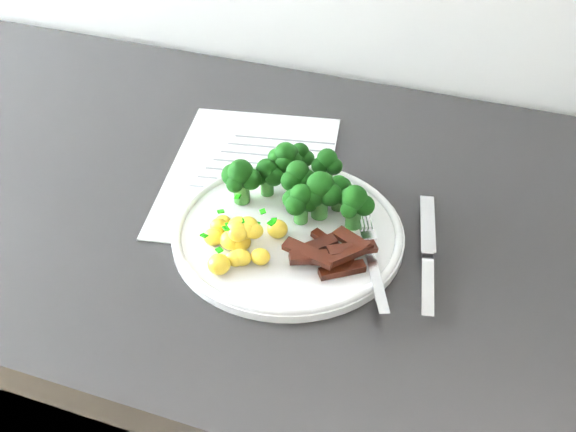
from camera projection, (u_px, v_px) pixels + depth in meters
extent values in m
cube|color=white|center=(250.00, 173.00, 0.87)|extent=(0.25, 0.31, 0.00)
cube|color=slate|center=(285.00, 140.00, 0.93)|extent=(0.13, 0.03, 0.00)
cube|color=slate|center=(277.00, 147.00, 0.92)|extent=(0.13, 0.03, 0.00)
cube|color=slate|center=(268.00, 155.00, 0.90)|extent=(0.12, 0.03, 0.00)
cube|color=slate|center=(259.00, 163.00, 0.89)|extent=(0.12, 0.03, 0.00)
cube|color=slate|center=(250.00, 172.00, 0.87)|extent=(0.11, 0.02, 0.00)
cube|color=slate|center=(241.00, 181.00, 0.86)|extent=(0.11, 0.02, 0.00)
cube|color=slate|center=(232.00, 189.00, 0.85)|extent=(0.10, 0.02, 0.00)
cylinder|color=white|center=(288.00, 234.00, 0.78)|extent=(0.26, 0.26, 0.01)
torus|color=white|center=(288.00, 230.00, 0.78)|extent=(0.25, 0.25, 0.01)
cylinder|color=#295F20|center=(298.00, 190.00, 0.80)|extent=(0.02, 0.02, 0.02)
sphere|color=black|center=(306.00, 179.00, 0.78)|extent=(0.02, 0.02, 0.02)
sphere|color=black|center=(296.00, 172.00, 0.79)|extent=(0.02, 0.02, 0.02)
sphere|color=black|center=(291.00, 181.00, 0.78)|extent=(0.02, 0.02, 0.02)
sphere|color=black|center=(298.00, 172.00, 0.78)|extent=(0.03, 0.03, 0.03)
cylinder|color=#295F20|center=(338.00, 201.00, 0.80)|extent=(0.01, 0.01, 0.02)
sphere|color=black|center=(346.00, 191.00, 0.79)|extent=(0.02, 0.02, 0.02)
sphere|color=black|center=(343.00, 186.00, 0.80)|extent=(0.02, 0.02, 0.02)
sphere|color=black|center=(331.00, 188.00, 0.79)|extent=(0.02, 0.02, 0.02)
sphere|color=black|center=(338.00, 195.00, 0.78)|extent=(0.02, 0.02, 0.02)
sphere|color=black|center=(339.00, 185.00, 0.79)|extent=(0.02, 0.02, 0.02)
cylinder|color=#295F20|center=(267.00, 186.00, 0.82)|extent=(0.02, 0.02, 0.02)
sphere|color=black|center=(274.00, 177.00, 0.81)|extent=(0.02, 0.02, 0.02)
sphere|color=black|center=(268.00, 170.00, 0.82)|extent=(0.02, 0.02, 0.02)
sphere|color=black|center=(260.00, 178.00, 0.81)|extent=(0.02, 0.02, 0.02)
sphere|color=black|center=(267.00, 169.00, 0.81)|extent=(0.02, 0.02, 0.02)
cylinder|color=#295F20|center=(326.00, 175.00, 0.82)|extent=(0.01, 0.01, 0.02)
sphere|color=black|center=(334.00, 166.00, 0.81)|extent=(0.02, 0.02, 0.02)
sphere|color=black|center=(323.00, 161.00, 0.82)|extent=(0.02, 0.02, 0.02)
sphere|color=black|center=(320.00, 166.00, 0.81)|extent=(0.02, 0.02, 0.02)
sphere|color=black|center=(327.00, 159.00, 0.81)|extent=(0.02, 0.02, 0.02)
cylinder|color=#295F20|center=(286.00, 171.00, 0.83)|extent=(0.02, 0.02, 0.02)
sphere|color=black|center=(294.00, 160.00, 0.82)|extent=(0.02, 0.02, 0.02)
sphere|color=black|center=(289.00, 154.00, 0.82)|extent=(0.02, 0.02, 0.02)
sphere|color=black|center=(277.00, 158.00, 0.82)|extent=(0.02, 0.02, 0.02)
sphere|color=black|center=(284.00, 164.00, 0.81)|extent=(0.02, 0.02, 0.02)
sphere|color=black|center=(286.00, 153.00, 0.81)|extent=(0.03, 0.03, 0.03)
cylinder|color=#295F20|center=(353.00, 217.00, 0.78)|extent=(0.02, 0.02, 0.02)
sphere|color=black|center=(364.00, 206.00, 0.76)|extent=(0.02, 0.02, 0.02)
sphere|color=black|center=(350.00, 198.00, 0.77)|extent=(0.02, 0.02, 0.02)
sphere|color=black|center=(349.00, 210.00, 0.76)|extent=(0.02, 0.02, 0.02)
sphere|color=black|center=(355.00, 198.00, 0.76)|extent=(0.03, 0.03, 0.03)
cylinder|color=#295F20|center=(242.00, 192.00, 0.81)|extent=(0.02, 0.02, 0.02)
sphere|color=black|center=(251.00, 179.00, 0.80)|extent=(0.02, 0.02, 0.02)
sphere|color=black|center=(242.00, 173.00, 0.81)|extent=(0.02, 0.02, 0.02)
sphere|color=black|center=(233.00, 175.00, 0.80)|extent=(0.03, 0.03, 0.03)
sphere|color=black|center=(235.00, 184.00, 0.79)|extent=(0.02, 0.02, 0.02)
sphere|color=black|center=(241.00, 172.00, 0.79)|extent=(0.03, 0.03, 0.03)
cylinder|color=#295F20|center=(301.00, 213.00, 0.78)|extent=(0.02, 0.02, 0.02)
sphere|color=black|center=(309.00, 204.00, 0.77)|extent=(0.02, 0.02, 0.02)
sphere|color=black|center=(305.00, 197.00, 0.78)|extent=(0.02, 0.02, 0.02)
sphere|color=black|center=(292.00, 199.00, 0.77)|extent=(0.02, 0.02, 0.02)
sphere|color=black|center=(296.00, 205.00, 0.77)|extent=(0.02, 0.02, 0.02)
sphere|color=black|center=(301.00, 196.00, 0.77)|extent=(0.03, 0.03, 0.03)
cylinder|color=#295F20|center=(320.00, 206.00, 0.79)|extent=(0.02, 0.02, 0.03)
sphere|color=black|center=(330.00, 195.00, 0.77)|extent=(0.03, 0.03, 0.03)
sphere|color=black|center=(320.00, 186.00, 0.78)|extent=(0.02, 0.02, 0.02)
sphere|color=black|center=(314.00, 198.00, 0.77)|extent=(0.02, 0.02, 0.02)
sphere|color=black|center=(320.00, 185.00, 0.77)|extent=(0.03, 0.03, 0.03)
cylinder|color=#295F20|center=(300.00, 167.00, 0.85)|extent=(0.01, 0.01, 0.02)
sphere|color=black|center=(306.00, 158.00, 0.84)|extent=(0.02, 0.02, 0.02)
sphere|color=black|center=(301.00, 153.00, 0.85)|extent=(0.02, 0.02, 0.02)
sphere|color=black|center=(293.00, 155.00, 0.85)|extent=(0.02, 0.02, 0.02)
sphere|color=black|center=(297.00, 160.00, 0.84)|extent=(0.02, 0.02, 0.02)
sphere|color=black|center=(300.00, 152.00, 0.84)|extent=(0.02, 0.02, 0.02)
ellipsoid|color=yellow|center=(231.00, 240.00, 0.75)|extent=(0.02, 0.02, 0.02)
ellipsoid|color=yellow|center=(219.00, 264.00, 0.72)|extent=(0.02, 0.02, 0.02)
ellipsoid|color=yellow|center=(241.00, 242.00, 0.75)|extent=(0.02, 0.02, 0.02)
ellipsoid|color=yellow|center=(235.00, 230.00, 0.77)|extent=(0.02, 0.02, 0.02)
ellipsoid|color=yellow|center=(219.00, 227.00, 0.77)|extent=(0.02, 0.02, 0.02)
ellipsoid|color=yellow|center=(237.00, 243.00, 0.75)|extent=(0.02, 0.02, 0.01)
ellipsoid|color=yellow|center=(260.00, 257.00, 0.73)|extent=(0.02, 0.02, 0.02)
ellipsoid|color=yellow|center=(240.00, 241.00, 0.75)|extent=(0.02, 0.02, 0.02)
ellipsoid|color=yellow|center=(277.00, 229.00, 0.77)|extent=(0.02, 0.02, 0.02)
ellipsoid|color=yellow|center=(213.00, 237.00, 0.76)|extent=(0.02, 0.02, 0.02)
ellipsoid|color=yellow|center=(248.00, 226.00, 0.74)|extent=(0.02, 0.02, 0.02)
ellipsoid|color=yellow|center=(237.00, 230.00, 0.74)|extent=(0.02, 0.02, 0.02)
ellipsoid|color=yellow|center=(239.00, 227.00, 0.74)|extent=(0.02, 0.02, 0.02)
ellipsoid|color=yellow|center=(241.00, 257.00, 0.73)|extent=(0.02, 0.02, 0.02)
ellipsoid|color=yellow|center=(223.00, 222.00, 0.78)|extent=(0.02, 0.02, 0.02)
ellipsoid|color=yellow|center=(238.00, 232.00, 0.74)|extent=(0.02, 0.02, 0.02)
ellipsoid|color=yellow|center=(235.00, 258.00, 0.73)|extent=(0.02, 0.02, 0.02)
ellipsoid|color=yellow|center=(254.00, 231.00, 0.74)|extent=(0.02, 0.02, 0.02)
ellipsoid|color=yellow|center=(248.00, 230.00, 0.74)|extent=(0.02, 0.02, 0.02)
cube|color=#096C02|center=(242.00, 221.00, 0.74)|extent=(0.01, 0.01, 0.00)
cube|color=#096C02|center=(249.00, 221.00, 0.75)|extent=(0.01, 0.01, 0.00)
cube|color=#096C02|center=(256.00, 223.00, 0.74)|extent=(0.01, 0.01, 0.00)
cube|color=#096C02|center=(255.00, 229.00, 0.74)|extent=(0.01, 0.01, 0.00)
cube|color=#096C02|center=(226.00, 228.00, 0.72)|extent=(0.01, 0.01, 0.00)
cube|color=#096C02|center=(204.00, 235.00, 0.72)|extent=(0.01, 0.01, 0.00)
cube|color=#096C02|center=(263.00, 211.00, 0.75)|extent=(0.01, 0.01, 0.00)
cube|color=#096C02|center=(221.00, 212.00, 0.75)|extent=(0.01, 0.01, 0.00)
cube|color=#096C02|center=(238.00, 197.00, 0.76)|extent=(0.01, 0.01, 0.00)
cube|color=#096C02|center=(271.00, 223.00, 0.73)|extent=(0.01, 0.01, 0.00)
cube|color=#096C02|center=(252.00, 222.00, 0.75)|extent=(0.01, 0.01, 0.00)
cube|color=#096C02|center=(219.00, 250.00, 0.71)|extent=(0.01, 0.01, 0.00)
cube|color=#096C02|center=(229.00, 225.00, 0.74)|extent=(0.01, 0.01, 0.00)
cube|color=#096C02|center=(274.00, 220.00, 0.74)|extent=(0.01, 0.01, 0.00)
cube|color=black|center=(332.00, 259.00, 0.74)|extent=(0.05, 0.02, 0.01)
cube|color=black|center=(326.00, 262.00, 0.73)|extent=(0.06, 0.01, 0.01)
cube|color=black|center=(331.00, 261.00, 0.73)|extent=(0.05, 0.02, 0.01)
cube|color=black|center=(342.00, 270.00, 0.72)|extent=(0.05, 0.04, 0.01)
cube|color=black|center=(329.00, 257.00, 0.74)|extent=(0.05, 0.02, 0.01)
cube|color=black|center=(332.00, 245.00, 0.75)|extent=(0.05, 0.03, 0.01)
cube|color=black|center=(352.00, 249.00, 0.73)|extent=(0.05, 0.04, 0.01)
cube|color=black|center=(317.00, 257.00, 0.72)|extent=(0.06, 0.04, 0.01)
cube|color=black|center=(349.00, 254.00, 0.73)|extent=(0.04, 0.05, 0.01)
cube|color=black|center=(309.00, 253.00, 0.72)|extent=(0.06, 0.03, 0.01)
cube|color=black|center=(318.00, 246.00, 0.74)|extent=(0.04, 0.04, 0.01)
cube|color=black|center=(351.00, 240.00, 0.74)|extent=(0.04, 0.03, 0.01)
cube|color=silver|center=(376.00, 280.00, 0.71)|extent=(0.05, 0.10, 0.01)
cube|color=silver|center=(368.00, 234.00, 0.76)|extent=(0.02, 0.03, 0.00)
cylinder|color=silver|center=(371.00, 220.00, 0.77)|extent=(0.02, 0.03, 0.00)
cylinder|color=silver|center=(367.00, 220.00, 0.77)|extent=(0.02, 0.03, 0.00)
cylinder|color=silver|center=(364.00, 220.00, 0.77)|extent=(0.02, 0.03, 0.00)
cylinder|color=silver|center=(360.00, 220.00, 0.77)|extent=(0.02, 0.03, 0.00)
cube|color=silver|center=(428.00, 223.00, 0.78)|extent=(0.04, 0.11, 0.01)
cube|color=silver|center=(427.00, 285.00, 0.72)|extent=(0.03, 0.09, 0.01)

